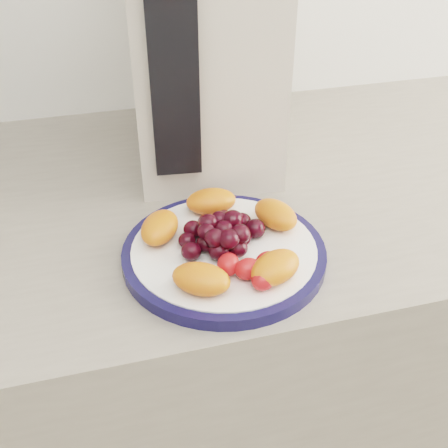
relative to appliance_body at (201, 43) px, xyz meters
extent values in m
cube|color=gray|center=(-0.15, -0.10, -0.62)|extent=(3.50, 0.60, 0.90)
cube|color=brown|center=(-0.15, -0.10, -0.65)|extent=(3.48, 0.58, 0.84)
cylinder|color=#12133D|center=(-0.04, -0.27, -0.16)|extent=(0.24, 0.24, 0.01)
cylinder|color=white|center=(-0.04, -0.27, -0.16)|extent=(0.22, 0.22, 0.02)
cube|color=beige|center=(0.00, 0.00, 0.00)|extent=(0.22, 0.29, 0.34)
cube|color=black|center=(-0.06, -0.14, 0.00)|extent=(0.06, 0.03, 0.25)
ellipsoid|color=#D7531B|center=(0.03, -0.24, -0.14)|extent=(0.06, 0.07, 0.03)
ellipsoid|color=#D7531B|center=(-0.04, -0.19, -0.14)|extent=(0.07, 0.04, 0.03)
ellipsoid|color=#D7531B|center=(-0.11, -0.23, -0.14)|extent=(0.07, 0.08, 0.03)
ellipsoid|color=#D7531B|center=(-0.08, -0.34, -0.14)|extent=(0.08, 0.07, 0.03)
ellipsoid|color=#D7531B|center=(0.00, -0.34, -0.14)|extent=(0.08, 0.07, 0.03)
ellipsoid|color=black|center=(-0.04, -0.27, -0.14)|extent=(0.02, 0.02, 0.02)
ellipsoid|color=black|center=(-0.02, -0.27, -0.14)|extent=(0.02, 0.02, 0.02)
ellipsoid|color=black|center=(-0.03, -0.25, -0.14)|extent=(0.02, 0.02, 0.02)
ellipsoid|color=black|center=(-0.05, -0.25, -0.14)|extent=(0.03, 0.03, 0.02)
ellipsoid|color=black|center=(-0.06, -0.27, -0.14)|extent=(0.02, 0.02, 0.02)
ellipsoid|color=black|center=(-0.05, -0.29, -0.14)|extent=(0.02, 0.02, 0.02)
ellipsoid|color=black|center=(-0.03, -0.29, -0.14)|extent=(0.02, 0.02, 0.02)
ellipsoid|color=black|center=(0.00, -0.26, -0.14)|extent=(0.02, 0.02, 0.02)
ellipsoid|color=black|center=(-0.01, -0.24, -0.14)|extent=(0.02, 0.02, 0.02)
ellipsoid|color=black|center=(-0.03, -0.23, -0.14)|extent=(0.02, 0.02, 0.02)
ellipsoid|color=black|center=(-0.05, -0.23, -0.14)|extent=(0.02, 0.02, 0.02)
ellipsoid|color=black|center=(-0.07, -0.24, -0.14)|extent=(0.02, 0.02, 0.02)
ellipsoid|color=black|center=(-0.08, -0.26, -0.14)|extent=(0.02, 0.02, 0.02)
ellipsoid|color=black|center=(-0.08, -0.28, -0.14)|extent=(0.02, 0.02, 0.02)
ellipsoid|color=black|center=(-0.04, -0.27, -0.13)|extent=(0.02, 0.02, 0.02)
ellipsoid|color=black|center=(-0.03, -0.26, -0.13)|extent=(0.02, 0.02, 0.02)
ellipsoid|color=black|center=(-0.04, -0.25, -0.13)|extent=(0.02, 0.02, 0.02)
ellipsoid|color=black|center=(-0.05, -0.26, -0.13)|extent=(0.02, 0.02, 0.02)
ellipsoid|color=black|center=(-0.06, -0.27, -0.13)|extent=(0.02, 0.02, 0.02)
ellipsoid|color=black|center=(-0.05, -0.29, -0.13)|extent=(0.02, 0.02, 0.02)
ellipsoid|color=black|center=(-0.04, -0.29, -0.13)|extent=(0.02, 0.02, 0.02)
ellipsoid|color=black|center=(-0.03, -0.29, -0.13)|extent=(0.02, 0.02, 0.02)
ellipsoid|color=red|center=(-0.03, -0.33, -0.14)|extent=(0.03, 0.03, 0.02)
ellipsoid|color=red|center=(0.00, -0.32, -0.14)|extent=(0.04, 0.04, 0.02)
ellipsoid|color=red|center=(-0.02, -0.35, -0.14)|extent=(0.04, 0.04, 0.02)
ellipsoid|color=red|center=(-0.05, -0.32, -0.14)|extent=(0.04, 0.04, 0.02)
camera|label=1|loc=(-0.17, -0.77, 0.24)|focal=45.00mm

